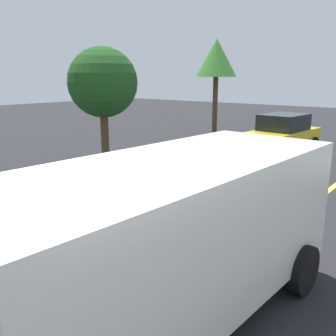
{
  "coord_description": "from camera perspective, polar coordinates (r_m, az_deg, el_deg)",
  "views": [
    {
      "loc": [
        -2.26,
        -2.82,
        3.18
      ],
      "look_at": [
        2.97,
        1.44,
        1.52
      ],
      "focal_mm": 39.44,
      "sensor_mm": 36.0,
      "label": 1
    }
  ],
  "objects": [
    {
      "name": "lane_marking_centre",
      "position": [
        6.76,
        10.0,
        -14.37
      ],
      "size": [
        28.0,
        0.16,
        0.01
      ],
      "primitive_type": "cube",
      "color": "#E0D14C"
    },
    {
      "name": "tree_centre_verge",
      "position": [
        20.4,
        7.49,
        16.35
      ],
      "size": [
        2.19,
        2.19,
        5.15
      ],
      "color": "#513823",
      "rests_on": "ground_plane"
    },
    {
      "name": "tree_right_verge",
      "position": [
        12.54,
        -10.06,
        12.78
      ],
      "size": [
        2.28,
        2.28,
        4.16
      ],
      "color": "#513823",
      "rests_on": "ground_plane"
    },
    {
      "name": "white_van",
      "position": [
        4.78,
        1.16,
        -9.73
      ],
      "size": [
        5.29,
        2.47,
        2.2
      ],
      "color": "silver",
      "rests_on": "ground_plane"
    },
    {
      "name": "car_yellow_crossing",
      "position": [
        16.48,
        17.09,
        5.03
      ],
      "size": [
        4.42,
        2.21,
        1.67
      ],
      "color": "gold",
      "rests_on": "ground_plane"
    }
  ]
}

